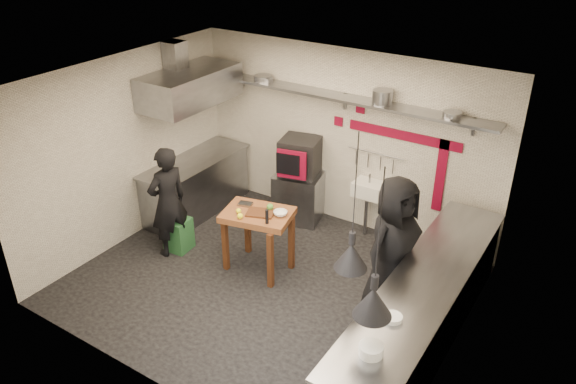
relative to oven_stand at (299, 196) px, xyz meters
The scene contains 47 objects.
floor 1.91m from the oven_stand, 71.44° to the right, with size 5.00×5.00×0.00m, color black.
ceiling 3.04m from the oven_stand, 71.44° to the right, with size 5.00×5.00×0.00m, color beige.
wall_back 1.21m from the oven_stand, 29.05° to the left, with size 5.00×0.04×2.80m, color silver.
wall_front 4.04m from the oven_stand, 81.27° to the right, with size 5.00×0.04×2.80m, color silver.
wall_left 2.79m from the oven_stand, 137.12° to the right, with size 0.04×4.20×2.80m, color silver.
wall_right 3.70m from the oven_stand, 29.77° to the right, with size 0.04×4.20×2.80m, color silver.
red_band_horiz 2.03m from the oven_stand, 11.36° to the left, with size 1.70×0.02×0.14m, color maroon.
red_band_vert 2.31m from the oven_stand, ahead, with size 0.14×0.02×1.10m, color maroon.
red_tile_a 1.79m from the oven_stand, 20.17° to the left, with size 0.14×0.02×0.14m, color maroon.
red_tile_b 1.41m from the oven_stand, 32.10° to the left, with size 0.14×0.02×0.14m, color maroon.
back_shelf 1.83m from the oven_stand, 14.18° to the left, with size 4.60×0.34×0.04m, color slate.
shelf_bracket_left 2.10m from the oven_stand, 167.05° to the left, with size 0.04×0.06×0.24m, color slate.
shelf_bracket_mid 1.75m from the oven_stand, 26.79° to the left, with size 0.04×0.06×0.24m, color slate.
shelf_bracket_right 2.99m from the oven_stand, ahead, with size 0.04×0.06×0.24m, color slate.
pan_far_left 1.95m from the oven_stand, 169.07° to the left, with size 0.28×0.28×0.09m, color slate.
pan_mid_left 1.92m from the oven_stand, 168.27° to the left, with size 0.23×0.23×0.07m, color slate.
stock_pot 2.22m from the oven_stand, ahead, with size 0.28×0.28×0.20m, color slate.
pan_right 2.86m from the oven_stand, ahead, with size 0.24×0.24×0.08m, color slate.
oven_stand is the anchor object (origin of this frame).
combi_oven 0.69m from the oven_stand, 101.06° to the left, with size 0.58×0.54×0.58m, color black.
oven_door 0.76m from the oven_stand, 80.71° to the right, with size 0.47×0.03×0.46m, color maroon.
oven_glass 0.77m from the oven_stand, 89.90° to the right, with size 0.38×0.02×0.34m, color black.
hand_sink 1.22m from the oven_stand, ahead, with size 0.46×0.34×0.22m, color white.
sink_tap 1.28m from the oven_stand, ahead, with size 0.03×0.03×0.14m, color slate.
sink_drain 1.15m from the oven_stand, ahead, with size 0.06×0.06×0.66m, color slate.
utensil_rail 1.50m from the oven_stand, 14.23° to the left, with size 0.02×0.02×0.90m, color slate.
counter_right 3.27m from the oven_stand, 32.82° to the right, with size 0.70×3.80×0.90m, color slate.
counter_right_top 3.31m from the oven_stand, 32.82° to the right, with size 0.76×3.90×0.03m, color slate.
plate_stack 4.18m from the oven_stand, 49.06° to the right, with size 0.23×0.23×0.11m, color white.
small_bowl_right 3.76m from the oven_stand, 43.65° to the right, with size 0.19×0.19×0.05m, color white.
counter_left 1.71m from the oven_stand, 155.17° to the right, with size 0.70×1.90×0.90m, color slate.
counter_left_top 1.79m from the oven_stand, 155.17° to the right, with size 0.76×2.00×0.03m, color slate.
extractor_hood 2.42m from the oven_stand, 154.45° to the right, with size 0.78×1.60×0.50m, color slate.
hood_duct 2.87m from the oven_stand, 157.71° to the right, with size 0.28×0.28×0.50m, color slate.
green_bin 2.04m from the oven_stand, 120.04° to the right, with size 0.34×0.34×0.50m, color #22552C.
prep_table 1.55m from the oven_stand, 79.66° to the right, with size 0.92×0.64×0.92m, color brown, non-canonical shape.
cutting_board 1.66m from the oven_stand, 77.64° to the right, with size 0.36×0.25×0.03m, color #4D2814.
pepper_mill 1.89m from the oven_stand, 71.90° to the right, with size 0.04×0.04×0.20m, color black.
lemon_a 1.79m from the oven_stand, 86.97° to the right, with size 0.07×0.07×0.07m, color #FBFF18.
lemon_b 1.88m from the oven_stand, 84.09° to the right, with size 0.08×0.08×0.08m, color #FBFF18.
veg_ball 1.55m from the oven_stand, 74.29° to the right, with size 0.09×0.09×0.09m, color #4C8E31.
steel_tray 1.55m from the oven_stand, 89.03° to the right, with size 0.19×0.13×0.03m, color slate.
bowl 1.64m from the oven_stand, 67.71° to the right, with size 0.19×0.19×0.06m, color white.
heat_lamp_near 3.66m from the oven_stand, 49.01° to the right, with size 0.35×0.35×1.51m, color black, non-canonical shape.
heat_lamp_far 4.35m from the oven_stand, 48.80° to the right, with size 0.37×0.37×1.50m, color black, non-canonical shape.
chef_left 2.19m from the oven_stand, 119.24° to the right, with size 0.61×0.40×1.67m, color black.
chef_right 2.60m from the oven_stand, 31.74° to the right, with size 0.90×0.59×1.85m, color black.
Camera 1 is at (3.59, -5.05, 4.70)m, focal length 35.00 mm.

